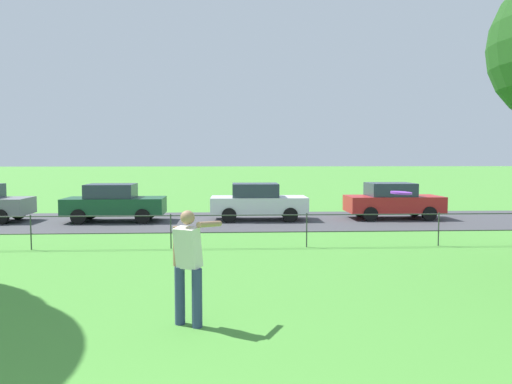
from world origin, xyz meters
The scene contains 7 objects.
street_strip centered at (0.00, 18.08, 0.00)m, with size 80.00×6.20×0.01m, color #424247.
park_fence centered at (0.00, 12.07, 0.67)m, with size 39.38×0.04×1.00m.
person_thrower centered at (1.08, 5.68, 0.98)m, with size 0.76×0.69×1.80m.
frisbee centered at (3.92, 4.39, 2.15)m, with size 0.37×0.37×0.04m.
car_dark_green_center centered at (-3.06, 18.10, 0.78)m, with size 4.03×1.87×1.54m.
car_white_far_right centered at (2.86, 18.28, 0.78)m, with size 4.02×1.84×1.54m.
car_red_left centered at (8.65, 18.40, 0.78)m, with size 4.01×1.83×1.54m.
Camera 1 is at (1.74, -1.61, 2.59)m, focal length 33.44 mm.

